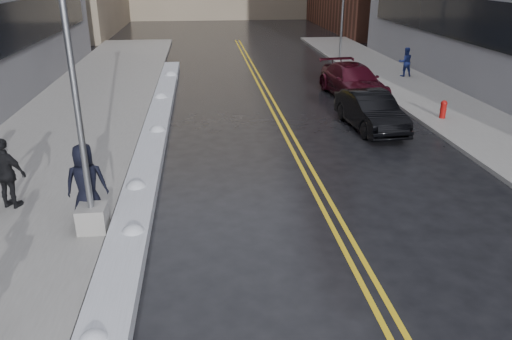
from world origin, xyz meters
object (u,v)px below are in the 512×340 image
object	(u,v)px
traffic_signal	(343,8)
pedestrian_east	(405,62)
lamppost	(81,133)
car_maroon	(353,81)
pedestrian_c	(86,183)
pedestrian_d	(7,174)
fire_hydrant	(443,108)
car_black	(371,111)

from	to	relation	value
traffic_signal	pedestrian_east	bearing A→B (deg)	-69.82
lamppost	car_maroon	bearing A→B (deg)	51.65
pedestrian_c	pedestrian_d	xyz separation A→B (m)	(-2.13, 0.96, -0.05)
lamppost	pedestrian_east	xyz separation A→B (m)	(13.93, 16.20, -1.59)
fire_hydrant	car_black	distance (m)	3.31
pedestrian_c	pedestrian_d	bearing A→B (deg)	-29.94
pedestrian_c	pedestrian_d	size ratio (longest dim) A/B	1.06
lamppost	pedestrian_d	world-z (taller)	lamppost
lamppost	traffic_signal	world-z (taller)	lamppost
pedestrian_east	car_black	world-z (taller)	pedestrian_east
pedestrian_c	car_maroon	xyz separation A→B (m)	(10.02, 11.95, -0.36)
pedestrian_c	fire_hydrant	bearing A→B (deg)	-154.67
pedestrian_c	pedestrian_east	world-z (taller)	pedestrian_c
lamppost	traffic_signal	xyz separation A→B (m)	(11.80, 22.00, 0.87)
pedestrian_c	car_maroon	size ratio (longest dim) A/B	0.37
traffic_signal	pedestrian_c	world-z (taller)	traffic_signal
car_black	fire_hydrant	bearing A→B (deg)	6.65
pedestrian_east	pedestrian_d	bearing A→B (deg)	42.97
fire_hydrant	pedestrian_c	xyz separation A→B (m)	(-12.46, -7.49, 0.57)
lamppost	pedestrian_east	distance (m)	21.42
car_maroon	pedestrian_d	bearing A→B (deg)	-142.92
fire_hydrant	car_black	size ratio (longest dim) A/B	0.17
car_maroon	car_black	bearing A→B (deg)	-104.03
pedestrian_c	car_black	size ratio (longest dim) A/B	0.45
pedestrian_east	car_black	xyz separation A→B (m)	(-4.88, -8.82, -0.23)
pedestrian_d	car_black	distance (m)	12.80
pedestrian_c	car_black	xyz separation A→B (m)	(9.21, 6.87, -0.41)
fire_hydrant	car_maroon	xyz separation A→B (m)	(-2.44, 4.46, 0.21)
fire_hydrant	car_maroon	bearing A→B (deg)	118.72
lamppost	pedestrian_east	bearing A→B (deg)	49.30
lamppost	traffic_signal	distance (m)	24.98
pedestrian_east	car_maroon	world-z (taller)	pedestrian_east
pedestrian_d	pedestrian_c	bearing A→B (deg)	175.96
fire_hydrant	pedestrian_c	size ratio (longest dim) A/B	0.38
car_maroon	fire_hydrant	bearing A→B (deg)	-66.32
fire_hydrant	car_black	xyz separation A→B (m)	(-3.25, -0.62, 0.16)
pedestrian_c	pedestrian_d	distance (m)	2.34
lamppost	car_black	distance (m)	11.82
fire_hydrant	pedestrian_d	bearing A→B (deg)	-155.90
pedestrian_d	pedestrian_east	bearing A→B (deg)	-117.56
traffic_signal	fire_hydrant	bearing A→B (deg)	-87.95
pedestrian_d	car_black	bearing A→B (deg)	-132.27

